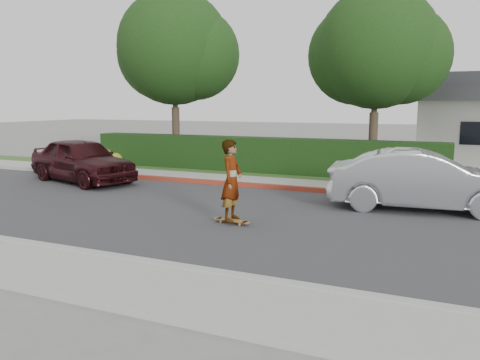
{
  "coord_description": "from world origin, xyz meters",
  "views": [
    {
      "loc": [
        4.06,
        -10.69,
        2.85
      ],
      "look_at": [
        -0.44,
        -0.23,
        1.0
      ],
      "focal_mm": 35.0,
      "sensor_mm": 36.0,
      "label": 1
    }
  ],
  "objects_px": {
    "skateboard": "(232,221)",
    "skateboarder": "(232,180)",
    "car_silver": "(423,181)",
    "car_maroon": "(82,160)"
  },
  "relations": [
    {
      "from": "skateboard",
      "to": "skateboarder",
      "type": "height_order",
      "value": "skateboarder"
    },
    {
      "from": "skateboarder",
      "to": "car_silver",
      "type": "bearing_deg",
      "value": -52.45
    },
    {
      "from": "car_silver",
      "to": "car_maroon",
      "type": "relative_size",
      "value": 1.03
    },
    {
      "from": "skateboarder",
      "to": "skateboard",
      "type": "bearing_deg",
      "value": -2.04
    },
    {
      "from": "car_silver",
      "to": "skateboard",
      "type": "bearing_deg",
      "value": 124.04
    },
    {
      "from": "skateboarder",
      "to": "car_silver",
      "type": "height_order",
      "value": "skateboarder"
    },
    {
      "from": "skateboarder",
      "to": "car_silver",
      "type": "relative_size",
      "value": 0.39
    },
    {
      "from": "skateboard",
      "to": "skateboarder",
      "type": "relative_size",
      "value": 0.52
    },
    {
      "from": "skateboarder",
      "to": "car_silver",
      "type": "xyz_separation_m",
      "value": [
        4.12,
        3.4,
        -0.25
      ]
    },
    {
      "from": "skateboard",
      "to": "skateboarder",
      "type": "distance_m",
      "value": 0.98
    }
  ]
}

